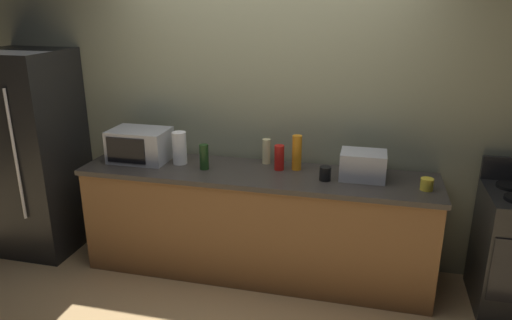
{
  "coord_description": "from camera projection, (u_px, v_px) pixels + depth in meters",
  "views": [
    {
      "loc": [
        0.85,
        -3.06,
        2.2
      ],
      "look_at": [
        0.0,
        0.4,
        1.0
      ],
      "focal_mm": 33.56,
      "sensor_mm": 36.0,
      "label": 1
    }
  ],
  "objects": [
    {
      "name": "ground_plane",
      "position": [
        244.0,
        298.0,
        3.71
      ],
      "size": [
        8.0,
        8.0,
        0.0
      ],
      "primitive_type": "plane",
      "color": "tan"
    },
    {
      "name": "back_wall",
      "position": [
        268.0,
        106.0,
        4.03
      ],
      "size": [
        6.4,
        0.1,
        2.7
      ],
      "primitive_type": "cube",
      "color": "gray",
      "rests_on": "ground_plane"
    },
    {
      "name": "counter_run",
      "position": [
        256.0,
        223.0,
        3.94
      ],
      "size": [
        2.84,
        0.64,
        0.9
      ],
      "color": "brown",
      "rests_on": "ground_plane"
    },
    {
      "name": "refrigerator",
      "position": [
        33.0,
        153.0,
        4.26
      ],
      "size": [
        0.72,
        0.73,
        1.8
      ],
      "color": "black",
      "rests_on": "ground_plane"
    },
    {
      "name": "microwave",
      "position": [
        140.0,
        145.0,
        4.02
      ],
      "size": [
        0.48,
        0.35,
        0.27
      ],
      "color": "#B7BABF",
      "rests_on": "counter_run"
    },
    {
      "name": "toaster_oven",
      "position": [
        363.0,
        165.0,
        3.63
      ],
      "size": [
        0.34,
        0.26,
        0.21
      ],
      "primitive_type": "cube",
      "color": "#B7BABF",
      "rests_on": "counter_run"
    },
    {
      "name": "paper_towel_roll",
      "position": [
        180.0,
        148.0,
        3.95
      ],
      "size": [
        0.12,
        0.12,
        0.27
      ],
      "primitive_type": "cylinder",
      "color": "white",
      "rests_on": "counter_run"
    },
    {
      "name": "bottle_hot_sauce",
      "position": [
        279.0,
        158.0,
        3.81
      ],
      "size": [
        0.08,
        0.08,
        0.2
      ],
      "primitive_type": "cylinder",
      "color": "red",
      "rests_on": "counter_run"
    },
    {
      "name": "bottle_wine",
      "position": [
        204.0,
        157.0,
        3.83
      ],
      "size": [
        0.07,
        0.07,
        0.2
      ],
      "primitive_type": "cylinder",
      "color": "#1E3F19",
      "rests_on": "counter_run"
    },
    {
      "name": "bottle_hand_soap",
      "position": [
        266.0,
        151.0,
        3.96
      ],
      "size": [
        0.07,
        0.07,
        0.21
      ],
      "primitive_type": "cylinder",
      "color": "beige",
      "rests_on": "counter_run"
    },
    {
      "name": "bottle_dish_soap",
      "position": [
        297.0,
        153.0,
        3.81
      ],
      "size": [
        0.08,
        0.08,
        0.28
      ],
      "primitive_type": "cylinder",
      "color": "orange",
      "rests_on": "counter_run"
    },
    {
      "name": "mug_black",
      "position": [
        325.0,
        173.0,
        3.6
      ],
      "size": [
        0.09,
        0.09,
        0.11
      ],
      "primitive_type": "cylinder",
      "color": "black",
      "rests_on": "counter_run"
    },
    {
      "name": "mug_yellow",
      "position": [
        427.0,
        184.0,
        3.42
      ],
      "size": [
        0.09,
        0.09,
        0.09
      ],
      "primitive_type": "cylinder",
      "color": "yellow",
      "rests_on": "counter_run"
    }
  ]
}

